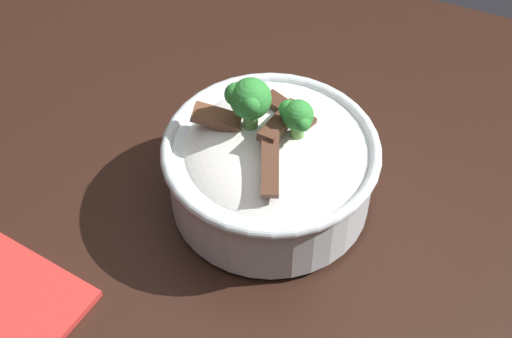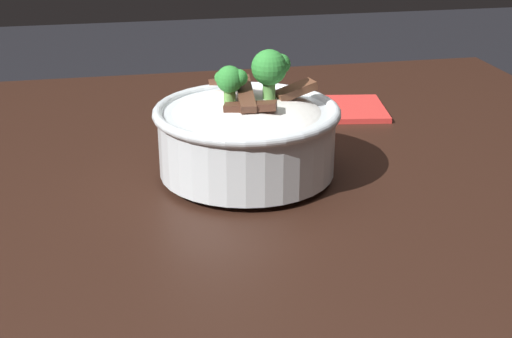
{
  "view_description": "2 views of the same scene",
  "coord_description": "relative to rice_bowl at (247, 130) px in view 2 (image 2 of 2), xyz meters",
  "views": [
    {
      "loc": [
        -0.09,
        0.45,
        1.44
      ],
      "look_at": [
        0.11,
        -0.03,
        0.85
      ],
      "focal_mm": 54.47,
      "sensor_mm": 36.0,
      "label": 1
    },
    {
      "loc": [
        -0.04,
        -0.83,
        1.13
      ],
      "look_at": [
        0.11,
        -0.07,
        0.81
      ],
      "focal_mm": 49.93,
      "sensor_mm": 36.0,
      "label": 2
    }
  ],
  "objects": [
    {
      "name": "folded_napkin",
      "position": [
        0.19,
        0.22,
        -0.06
      ],
      "size": [
        0.16,
        0.14,
        0.01
      ],
      "primitive_type": "cube",
      "rotation": [
        0.0,
        0.0,
        -0.16
      ],
      "color": "red",
      "rests_on": "dining_table"
    },
    {
      "name": "dining_table",
      "position": [
        -0.1,
        0.04,
        -0.19
      ],
      "size": [
        1.33,
        0.93,
        0.78
      ],
      "color": "black",
      "rests_on": "ground"
    },
    {
      "name": "rice_bowl",
      "position": [
        0.0,
        0.0,
        0.0
      ],
      "size": [
        0.22,
        0.22,
        0.16
      ],
      "color": "silver",
      "rests_on": "dining_table"
    }
  ]
}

